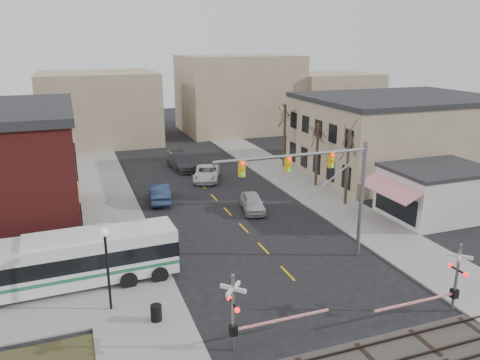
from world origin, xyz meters
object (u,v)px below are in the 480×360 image
at_px(car_c, 207,173).
at_px(car_d, 182,162).
at_px(pedestrian_far, 119,240).
at_px(rr_crossing_east, 450,280).
at_px(transit_bus, 70,260).
at_px(traffic_signal_mast, 325,179).
at_px(street_lamp, 106,253).
at_px(rr_crossing_west, 242,312).
at_px(pedestrian_near, 124,263).
at_px(car_a, 252,203).
at_px(car_b, 160,193).
at_px(trash_bin, 156,313).

distance_m(car_c, car_d, 5.39).
bearing_deg(pedestrian_far, rr_crossing_east, -107.36).
height_order(transit_bus, car_c, transit_bus).
xyz_separation_m(traffic_signal_mast, street_lamp, (-13.76, -1.30, -2.30)).
xyz_separation_m(rr_crossing_west, rr_crossing_east, (11.48, -0.93, 0.00)).
height_order(street_lamp, pedestrian_far, street_lamp).
height_order(rr_crossing_west, pedestrian_far, rr_crossing_west).
xyz_separation_m(transit_bus, rr_crossing_west, (7.52, -8.85, 0.15)).
xyz_separation_m(street_lamp, pedestrian_near, (1.12, 3.35, -2.39)).
bearing_deg(car_a, rr_crossing_west, -101.26).
xyz_separation_m(car_b, pedestrian_near, (-4.81, -13.82, 0.25)).
distance_m(traffic_signal_mast, rr_crossing_west, 11.30).
distance_m(traffic_signal_mast, pedestrian_far, 14.57).
height_order(trash_bin, pedestrian_near, pedestrian_near).
xyz_separation_m(pedestrian_near, pedestrian_far, (0.10, 3.69, -0.02)).
distance_m(trash_bin, car_c, 26.19).
bearing_deg(car_b, rr_crossing_west, 96.24).
distance_m(car_b, car_c, 7.92).
bearing_deg(car_c, trash_bin, -91.30).
xyz_separation_m(traffic_signal_mast, trash_bin, (-11.62, -3.24, -5.21)).
bearing_deg(traffic_signal_mast, rr_crossing_west, -140.13).
relative_size(street_lamp, pedestrian_near, 2.48).
distance_m(rr_crossing_west, car_b, 22.72).
bearing_deg(transit_bus, car_b, 60.41).
xyz_separation_m(street_lamp, trash_bin, (2.14, -1.93, -2.91)).
xyz_separation_m(car_c, pedestrian_far, (-10.68, -15.33, 0.30)).
height_order(transit_bus, car_d, transit_bus).
xyz_separation_m(street_lamp, car_d, (10.50, 27.57, -2.62)).
xyz_separation_m(trash_bin, car_a, (10.89, 13.91, 0.20)).
distance_m(car_a, pedestrian_near, 14.71).
distance_m(traffic_signal_mast, car_a, 11.81).
bearing_deg(rr_crossing_east, street_lamp, 159.27).
height_order(trash_bin, pedestrian_far, pedestrian_far).
xyz_separation_m(trash_bin, pedestrian_far, (-0.92, 8.98, 0.50)).
xyz_separation_m(rr_crossing_east, trash_bin, (-14.93, 4.52, -1.42)).
bearing_deg(car_d, pedestrian_near, -117.51).
xyz_separation_m(trash_bin, car_d, (8.36, 29.51, 0.29)).
relative_size(car_b, pedestrian_near, 2.64).
relative_size(rr_crossing_east, street_lamp, 1.18).
bearing_deg(transit_bus, pedestrian_near, 0.40).
height_order(car_c, car_d, car_d).
bearing_deg(rr_crossing_west, pedestrian_near, 116.72).
relative_size(street_lamp, car_a, 1.08).
bearing_deg(transit_bus, pedestrian_far, 49.71).
bearing_deg(street_lamp, car_b, 70.95).
bearing_deg(rr_crossing_west, car_b, 89.14).
bearing_deg(car_b, car_c, -131.85).
relative_size(street_lamp, car_c, 0.87).
xyz_separation_m(rr_crossing_west, pedestrian_near, (-4.47, 8.88, -0.89)).
relative_size(rr_crossing_east, car_d, 0.97).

